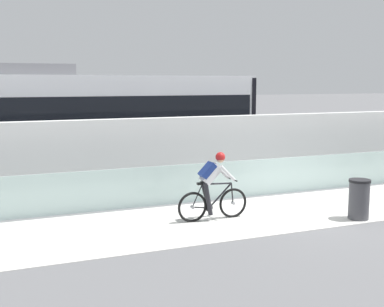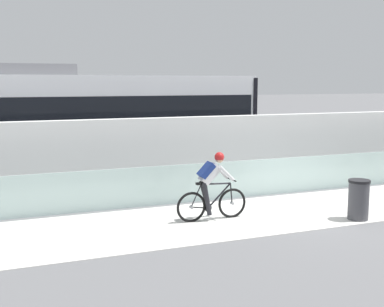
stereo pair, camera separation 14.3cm
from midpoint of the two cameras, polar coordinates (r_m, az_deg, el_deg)
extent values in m
plane|color=slate|center=(13.32, 13.54, -6.09)|extent=(200.00, 200.00, 0.00)
cube|color=silver|center=(13.32, 13.54, -6.07)|extent=(32.00, 3.20, 0.01)
cube|color=#ADC6C1|center=(14.71, 9.40, -2.54)|extent=(32.00, 0.05, 1.04)
cube|color=white|center=(16.16, 6.10, 0.51)|extent=(32.00, 0.36, 2.18)
cube|color=#595654|center=(18.52, 2.40, -1.86)|extent=(32.00, 0.08, 0.01)
cube|color=#595654|center=(19.81, 0.66, -1.19)|extent=(32.00, 0.08, 0.01)
cube|color=silver|center=(17.68, -10.91, 3.72)|extent=(11.00, 2.50, 3.10)
cube|color=black|center=(17.66, -10.94, 4.85)|extent=(10.56, 2.54, 1.04)
cube|color=#4C4C51|center=(17.83, -10.79, -0.68)|extent=(10.78, 2.53, 0.28)
cube|color=slate|center=(17.35, -17.57, 9.12)|extent=(2.40, 1.10, 0.36)
cube|color=#232326|center=(18.87, -0.25, -0.57)|extent=(1.40, 1.88, 0.20)
cylinder|color=black|center=(18.22, 0.60, -1.08)|extent=(0.60, 0.10, 0.60)
cylinder|color=black|center=(19.53, -1.04, -0.45)|extent=(0.60, 0.10, 0.60)
cube|color=black|center=(19.50, 5.03, 4.24)|extent=(0.16, 2.54, 2.94)
torus|color=black|center=(12.03, 4.35, -5.66)|extent=(0.72, 0.06, 0.72)
cylinder|color=#99999E|center=(12.03, 4.35, -5.66)|extent=(0.07, 0.10, 0.07)
torus|color=black|center=(11.61, -0.31, -6.14)|extent=(0.72, 0.06, 0.72)
cylinder|color=#99999E|center=(11.61, -0.31, -6.14)|extent=(0.07, 0.10, 0.07)
cylinder|color=black|center=(11.84, 2.90, -4.80)|extent=(0.60, 0.04, 0.58)
cylinder|color=black|center=(11.68, 1.22, -4.89)|extent=(0.22, 0.04, 0.59)
cylinder|color=black|center=(11.74, 2.51, -3.46)|extent=(0.76, 0.04, 0.07)
cylinder|color=black|center=(11.70, 0.66, -6.19)|extent=(0.43, 0.03, 0.09)
cylinder|color=black|center=(11.59, 0.25, -4.84)|extent=(0.27, 0.02, 0.53)
cylinder|color=black|center=(11.96, 4.26, -4.53)|extent=(0.08, 0.03, 0.49)
cube|color=black|center=(11.58, 0.81, -3.44)|extent=(0.24, 0.10, 0.05)
cylinder|color=black|center=(11.88, 4.17, -2.92)|extent=(0.03, 0.58, 0.03)
cylinder|color=#262628|center=(11.79, 1.62, -6.23)|extent=(0.18, 0.02, 0.18)
cube|color=silver|center=(11.63, 1.81, -2.32)|extent=(0.50, 0.28, 0.51)
cube|color=navy|center=(11.57, 1.39, -1.91)|extent=(0.38, 0.30, 0.38)
sphere|color=tan|center=(11.67, 2.90, -0.57)|extent=(0.20, 0.20, 0.20)
sphere|color=red|center=(11.66, 2.90, -0.40)|extent=(0.23, 0.23, 0.23)
cylinder|color=silver|center=(11.63, 3.75, -2.28)|extent=(0.41, 0.08, 0.41)
cylinder|color=silver|center=(11.91, 3.07, -2.02)|extent=(0.41, 0.08, 0.41)
cylinder|color=black|center=(11.62, 1.49, -5.19)|extent=(0.25, 0.11, 0.79)
cylinder|color=black|center=(11.75, 1.13, -4.34)|extent=(0.25, 0.11, 0.52)
cylinder|color=#47474C|center=(12.46, 18.19, -5.14)|extent=(0.48, 0.48, 0.90)
cylinder|color=black|center=(12.36, 18.29, -2.97)|extent=(0.51, 0.51, 0.06)
camera|label=1|loc=(0.07, -90.29, -0.04)|focal=46.75mm
camera|label=2|loc=(0.07, 89.71, 0.04)|focal=46.75mm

